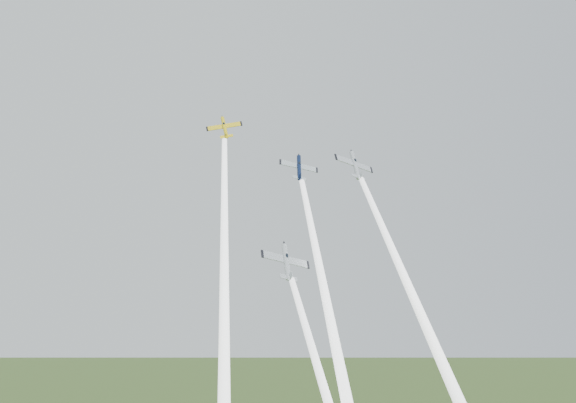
{
  "coord_description": "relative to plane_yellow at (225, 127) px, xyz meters",
  "views": [
    {
      "loc": [
        -24.13,
        -121.39,
        75.43
      ],
      "look_at": [
        0.0,
        -6.0,
        92.0
      ],
      "focal_mm": 45.0,
      "sensor_mm": 36.0,
      "label": 1
    }
  ],
  "objects": [
    {
      "name": "plane_yellow",
      "position": [
        0.0,
        0.0,
        0.0
      ],
      "size": [
        7.33,
        5.12,
        7.22
      ],
      "primitive_type": null,
      "rotation": [
        1.01,
        -0.19,
        -0.1
      ],
      "color": "yellow"
    },
    {
      "name": "plane_silver_low",
      "position": [
        8.02,
        -16.97,
        -25.3
      ],
      "size": [
        8.66,
        8.06,
        9.4
      ],
      "primitive_type": null,
      "rotation": [
        1.01,
        0.19,
        0.27
      ],
      "color": "#B1B9C0"
    },
    {
      "name": "smoke_trail_silver_right",
      "position": [
        28.88,
        -21.63,
        -34.77
      ],
      "size": [
        12.95,
        32.34,
        51.19
      ],
      "primitive_type": null,
      "rotation": [
        -0.56,
        0.0,
        0.33
      ],
      "color": "white"
    },
    {
      "name": "plane_navy",
      "position": [
        12.55,
        -6.0,
        -8.05
      ],
      "size": [
        7.93,
        5.2,
        7.66
      ],
      "primitive_type": null,
      "rotation": [
        1.01,
        0.17,
        0.06
      ],
      "color": "#0C1838"
    },
    {
      "name": "smoke_trail_navy",
      "position": [
        13.7,
        -24.86,
        -37.9
      ],
      "size": [
        4.33,
        36.23,
        55.44
      ],
      "primitive_type": null,
      "rotation": [
        -0.56,
        0.0,
        0.06
      ],
      "color": "white"
    },
    {
      "name": "smoke_trail_yellow",
      "position": [
        -2.16,
        -21.12,
        -33.55
      ],
      "size": [
        6.28,
        40.85,
        62.83
      ],
      "primitive_type": null,
      "rotation": [
        -0.56,
        0.0,
        -0.1
      ],
      "color": "white"
    },
    {
      "name": "plane_silver_right",
      "position": [
        23.15,
        -5.05,
        -7.05
      ],
      "size": [
        8.41,
        8.37,
        9.28
      ],
      "primitive_type": null,
      "rotation": [
        1.01,
        0.2,
        0.33
      ],
      "color": "#B7BDC6"
    }
  ]
}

